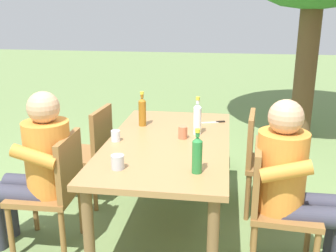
# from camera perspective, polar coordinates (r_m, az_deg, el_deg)

# --- Properties ---
(ground_plane) EXTENTS (24.00, 24.00, 0.00)m
(ground_plane) POSITION_cam_1_polar(r_m,az_deg,el_deg) (3.32, 0.00, -14.32)
(ground_plane) COLOR #6B844C
(dining_table) EXTENTS (1.69, 0.92, 0.74)m
(dining_table) POSITION_cam_1_polar(r_m,az_deg,el_deg) (3.03, 0.00, -3.74)
(dining_table) COLOR #A37547
(dining_table) RESTS_ON ground_plane
(chair_near_right) EXTENTS (0.45, 0.45, 0.87)m
(chair_near_right) POSITION_cam_1_polar(r_m,az_deg,el_deg) (2.96, -15.99, -8.37)
(chair_near_right) COLOR olive
(chair_near_right) RESTS_ON ground_plane
(chair_far_right) EXTENTS (0.47, 0.47, 0.87)m
(chair_far_right) POSITION_cam_1_polar(r_m,az_deg,el_deg) (2.74, 14.96, -10.42)
(chair_far_right) COLOR olive
(chair_far_right) RESTS_ON ground_plane
(chair_near_left) EXTENTS (0.47, 0.47, 0.87)m
(chair_near_left) POSITION_cam_1_polar(r_m,az_deg,el_deg) (3.60, -11.16, -3.34)
(chair_near_left) COLOR olive
(chair_near_left) RESTS_ON ground_plane
(chair_far_left) EXTENTS (0.48, 0.48, 0.87)m
(chair_far_left) POSITION_cam_1_polar(r_m,az_deg,el_deg) (3.44, 13.67, -4.55)
(chair_far_left) COLOR olive
(chair_far_left) RESTS_ON ground_plane
(person_in_white_shirt) EXTENTS (0.47, 0.61, 1.18)m
(person_in_white_shirt) POSITION_cam_1_polar(r_m,az_deg,el_deg) (2.94, -18.23, -5.21)
(person_in_white_shirt) COLOR orange
(person_in_white_shirt) RESTS_ON ground_plane
(person_in_plaid_shirt) EXTENTS (0.47, 0.61, 1.18)m
(person_in_plaid_shirt) POSITION_cam_1_polar(r_m,az_deg,el_deg) (2.68, 17.58, -7.35)
(person_in_plaid_shirt) COLOR orange
(person_in_plaid_shirt) RESTS_ON ground_plane
(bottle_amber) EXTENTS (0.06, 0.06, 0.30)m
(bottle_amber) POSITION_cam_1_polar(r_m,az_deg,el_deg) (3.35, -3.73, 2.16)
(bottle_amber) COLOR #996019
(bottle_amber) RESTS_ON dining_table
(bottle_green) EXTENTS (0.06, 0.06, 0.28)m
(bottle_green) POSITION_cam_1_polar(r_m,az_deg,el_deg) (2.41, 4.23, -4.06)
(bottle_green) COLOR #287A38
(bottle_green) RESTS_ON dining_table
(bottle_clear) EXTENTS (0.06, 0.06, 0.31)m
(bottle_clear) POSITION_cam_1_polar(r_m,az_deg,el_deg) (3.13, 4.26, 1.13)
(bottle_clear) COLOR white
(bottle_clear) RESTS_ON dining_table
(cup_steel) EXTENTS (0.08, 0.08, 0.09)m
(cup_steel) POSITION_cam_1_polar(r_m,az_deg,el_deg) (2.51, -7.27, -5.18)
(cup_steel) COLOR #B2B7BC
(cup_steel) RESTS_ON dining_table
(cup_terracotta) EXTENTS (0.07, 0.07, 0.10)m
(cup_terracotta) POSITION_cam_1_polar(r_m,az_deg,el_deg) (3.04, 2.16, -0.94)
(cup_terracotta) COLOR #BC6B47
(cup_terracotta) RESTS_ON dining_table
(cup_glass) EXTENTS (0.07, 0.07, 0.08)m
(cup_glass) POSITION_cam_1_polar(r_m,az_deg,el_deg) (3.01, -7.57, -1.41)
(cup_glass) COLOR silver
(cup_glass) RESTS_ON dining_table
(table_knife) EXTENTS (0.09, 0.24, 0.01)m
(table_knife) POSITION_cam_1_polar(r_m,az_deg,el_deg) (3.48, 6.63, 0.56)
(table_knife) COLOR silver
(table_knife) RESTS_ON dining_table
(backpack_by_near_side) EXTENTS (0.33, 0.23, 0.41)m
(backpack_by_near_side) POSITION_cam_1_polar(r_m,az_deg,el_deg) (4.32, 6.94, -3.72)
(backpack_by_near_side) COLOR #47663D
(backpack_by_near_side) RESTS_ON ground_plane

